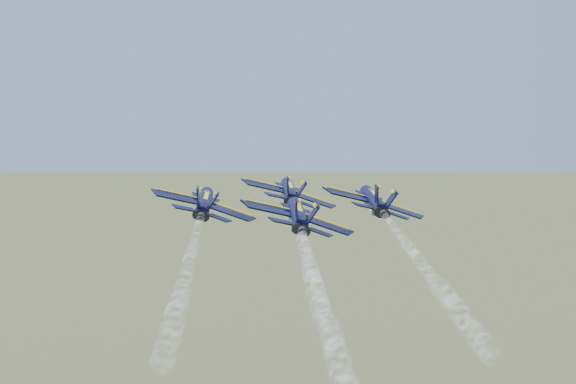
# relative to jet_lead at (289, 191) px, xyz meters

# --- Properties ---
(jet_lead) EXTENTS (12.76, 17.21, 4.87)m
(jet_lead) POSITION_rel_jet_lead_xyz_m (0.00, 0.00, 0.00)
(jet_lead) COLOR black
(jet_left) EXTENTS (12.76, 17.21, 4.87)m
(jet_left) POSITION_rel_jet_lead_xyz_m (-9.43, -11.22, 0.00)
(jet_left) COLOR black
(jet_right) EXTENTS (12.76, 17.21, 4.87)m
(jet_right) POSITION_rel_jet_lead_xyz_m (11.20, -7.60, 0.00)
(jet_right) COLOR black
(jet_slot) EXTENTS (12.76, 17.21, 4.87)m
(jet_slot) POSITION_rel_jet_lead_xyz_m (2.65, -19.34, 0.00)
(jet_slot) COLOR black
(smoke_trail_lead) EXTENTS (8.16, 46.99, 2.04)m
(smoke_trail_lead) POSITION_rel_jet_lead_xyz_m (5.10, -36.14, 0.04)
(smoke_trail_lead) COLOR white
(smoke_trail_left) EXTENTS (8.16, 46.99, 2.04)m
(smoke_trail_left) POSITION_rel_jet_lead_xyz_m (-4.32, -47.36, 0.04)
(smoke_trail_left) COLOR white
(smoke_trail_right) EXTENTS (8.16, 46.99, 2.04)m
(smoke_trail_right) POSITION_rel_jet_lead_xyz_m (16.30, -43.75, 0.04)
(smoke_trail_right) COLOR white
(smoke_trail_slot) EXTENTS (8.16, 46.99, 2.04)m
(smoke_trail_slot) POSITION_rel_jet_lead_xyz_m (7.75, -55.48, 0.04)
(smoke_trail_slot) COLOR white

